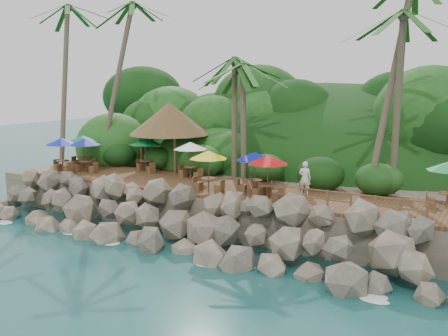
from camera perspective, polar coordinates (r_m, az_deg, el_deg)
The scene contains 12 objects.
ground at distance 25.03m, azimuth -6.96°, elevation -9.75°, with size 140.00×140.00×0.00m, color #19514F.
land_base at distance 38.31m, azimuth 7.48°, elevation -1.25°, with size 32.00×25.20×2.10m, color gray.
jungle_hill at distance 45.41m, azimuth 11.07°, elevation -0.95°, with size 44.80×28.00×15.40m, color #143811.
seawall at distance 26.23m, azimuth -4.38°, elevation -6.15°, with size 29.00×4.00×2.30m, color gray, non-canonical shape.
terrace at distance 29.26m, azimuth 0.00°, elevation -2.32°, with size 26.00×5.00×0.20m, color brown.
jungle_foliage at distance 37.62m, azimuth 6.86°, elevation -3.07°, with size 44.00×16.00×12.00m, color #143811, non-canonical shape.
foam_line at distance 25.25m, azimuth -6.55°, elevation -9.50°, with size 25.20×0.80×0.06m.
palms at distance 31.91m, azimuth -0.02°, elevation 16.44°, with size 29.90×6.96×12.90m.
palapa at distance 34.97m, azimuth -6.17°, elevation 5.57°, with size 5.62×5.62×4.60m.
dining_clusters at distance 30.32m, azimuth -4.97°, elevation 1.94°, with size 25.73×5.30×2.30m.
railing at distance 23.92m, azimuth 14.13°, elevation -3.65°, with size 7.20×0.10×1.00m.
waiter at distance 27.40m, azimuth 9.13°, elevation -1.14°, with size 0.66×0.43×1.81m, color white.
Camera 1 is at (14.26, -18.80, 8.36)m, focal length 40.46 mm.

